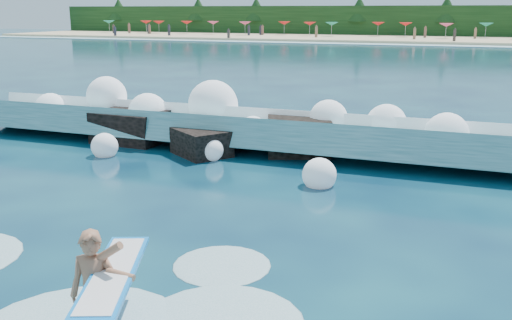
{
  "coord_description": "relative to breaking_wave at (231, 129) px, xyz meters",
  "views": [
    {
      "loc": [
        5.66,
        -8.85,
        4.26
      ],
      "look_at": [
        1.5,
        2.0,
        1.2
      ],
      "focal_mm": 40.0,
      "sensor_mm": 36.0,
      "label": 1
    }
  ],
  "objects": [
    {
      "name": "wave_spray",
      "position": [
        -0.45,
        -0.0,
        0.43
      ],
      "size": [
        14.86,
        5.09,
        2.17
      ],
      "color": "white",
      "rests_on": "ground"
    },
    {
      "name": "beach_umbrellas",
      "position": [
        1.67,
        72.04,
        1.7
      ],
      "size": [
        112.26,
        6.64,
        0.5
      ],
      "color": "#168A6F",
      "rests_on": "ground"
    },
    {
      "name": "treeline",
      "position": [
        1.55,
        80.28,
        1.95
      ],
      "size": [
        140.0,
        4.0,
        5.0
      ],
      "primitive_type": "cube",
      "color": "black",
      "rests_on": "ground"
    },
    {
      "name": "wet_band",
      "position": [
        1.55,
        59.28,
        -0.51
      ],
      "size": [
        140.0,
        5.0,
        0.08
      ],
      "primitive_type": "cube",
      "color": "silver",
      "rests_on": "ground"
    },
    {
      "name": "beachgoers",
      "position": [
        -6.6,
        68.11,
        0.53
      ],
      "size": [
        103.58,
        13.63,
        1.9
      ],
      "color": "#3F332D",
      "rests_on": "ground"
    },
    {
      "name": "surf_foam",
      "position": [
        2.15,
        -10.6,
        -0.55
      ],
      "size": [
        9.11,
        5.33,
        0.16
      ],
      "color": "silver",
      "rests_on": "ground"
    },
    {
      "name": "surfer_with_board",
      "position": [
        2.78,
        -10.89,
        0.11
      ],
      "size": [
        1.44,
        2.94,
        1.79
      ],
      "color": "#A2694B",
      "rests_on": "ground"
    },
    {
      "name": "breaking_wave",
      "position": [
        0.0,
        0.0,
        0.0
      ],
      "size": [
        18.33,
        2.84,
        1.58
      ],
      "color": "teal",
      "rests_on": "ground"
    },
    {
      "name": "rock_cluster",
      "position": [
        -0.73,
        -0.69,
        -0.14
      ],
      "size": [
        7.98,
        3.23,
        1.3
      ],
      "color": "black",
      "rests_on": "ground"
    },
    {
      "name": "beach",
      "position": [
        1.55,
        70.28,
        -0.35
      ],
      "size": [
        140.0,
        20.0,
        0.4
      ],
      "primitive_type": "cube",
      "color": "tan",
      "rests_on": "ground"
    },
    {
      "name": "ground",
      "position": [
        1.55,
        -7.72,
        -0.55
      ],
      "size": [
        200.0,
        200.0,
        0.0
      ],
      "primitive_type": "plane",
      "color": "#071E39",
      "rests_on": "ground"
    }
  ]
}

